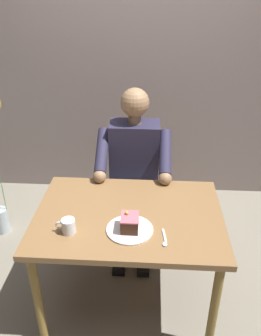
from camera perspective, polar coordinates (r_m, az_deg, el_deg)
The scene contains 9 objects.
ground_plane at distance 2.52m, azimuth -0.27°, elevation -20.48°, with size 14.00×14.00×0.00m, color gray.
cafe_rear_panel at distance 3.15m, azimuth 1.59°, elevation 21.25°, with size 6.40×0.12×3.00m, color gray.
dining_table at distance 2.09m, azimuth -0.31°, elevation -9.27°, with size 1.10×0.79×0.70m.
chair at distance 2.78m, azimuth 0.74°, elevation -1.89°, with size 0.42×0.42×0.90m.
seated_person at distance 2.55m, azimuth 0.56°, elevation -0.66°, with size 0.53×0.58×1.26m.
dessert_plate at distance 1.92m, azimuth -0.13°, elevation -10.10°, with size 0.26×0.26×0.01m, color white.
cake_slice at distance 1.89m, azimuth -0.14°, elevation -8.98°, with size 0.10×0.12×0.10m.
coffee_cup at distance 1.91m, azimuth -10.23°, elevation -9.35°, with size 0.11×0.07×0.08m.
dessert_spoon at distance 1.86m, azimuth 5.63°, elevation -11.74°, with size 0.03×0.14×0.01m.
Camera 1 is at (-0.11, 1.64, 1.91)m, focal length 37.01 mm.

